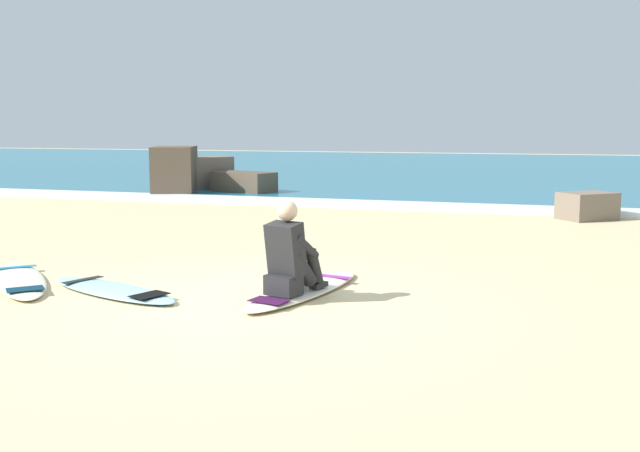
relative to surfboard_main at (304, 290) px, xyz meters
The scene contains 9 objects.
ground_plane 0.71m from the surfboard_main, 125.49° to the right, with size 80.00×80.00×0.00m, color beige.
sea 21.83m from the surfboard_main, 91.08° to the left, with size 80.00×28.00×0.10m, color teal.
breaking_foam 8.14m from the surfboard_main, 92.90° to the left, with size 80.00×0.90×0.11m, color white.
surfboard_main is the anchor object (origin of this frame).
surfer_seated 0.50m from the surfboard_main, 98.94° to the right, with size 0.51×0.76×0.95m.
surfboard_spare_near 2.03m from the surfboard_main, 162.60° to the right, with size 1.98×1.18×0.08m.
surfboard_spare_far 3.26m from the surfboard_main, behind, with size 1.90×1.93×0.08m.
rock_outcrop_distant 11.86m from the surfboard_main, 122.64° to the left, with size 3.99×3.15×1.23m.
shoreline_rock 7.96m from the surfboard_main, 66.96° to the left, with size 0.67×0.97×0.51m, color #756656.
Camera 1 is at (2.84, -6.57, 1.77)m, focal length 41.05 mm.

